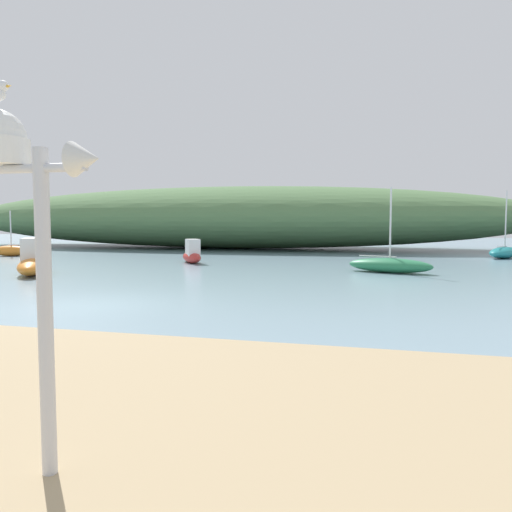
{
  "coord_description": "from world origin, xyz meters",
  "views": [
    {
      "loc": [
        7.43,
        -11.5,
        2.26
      ],
      "look_at": [
        3.43,
        4.27,
        1.09
      ],
      "focal_mm": 34.3,
      "sensor_mm": 36.0,
      "label": 1
    }
  ],
  "objects_px": {
    "sailboat_inner_mooring": "(390,265)",
    "sailboat_near_shore": "(11,251)",
    "sailboat_far_left": "(505,252)",
    "motorboat_far_right": "(192,254)",
    "motorboat_west_reach": "(34,261)",
    "mast_structure": "(13,175)"
  },
  "relations": [
    {
      "from": "sailboat_inner_mooring",
      "to": "sailboat_near_shore",
      "type": "height_order",
      "value": "sailboat_inner_mooring"
    },
    {
      "from": "sailboat_far_left",
      "to": "sailboat_inner_mooring",
      "type": "bearing_deg",
      "value": -123.56
    },
    {
      "from": "motorboat_far_right",
      "to": "sailboat_near_shore",
      "type": "relative_size",
      "value": 0.89
    },
    {
      "from": "sailboat_far_left",
      "to": "motorboat_west_reach",
      "type": "relative_size",
      "value": 1.03
    },
    {
      "from": "sailboat_near_shore",
      "to": "sailboat_far_left",
      "type": "bearing_deg",
      "value": 11.18
    },
    {
      "from": "sailboat_near_shore",
      "to": "motorboat_west_reach",
      "type": "bearing_deg",
      "value": -45.25
    },
    {
      "from": "sailboat_inner_mooring",
      "to": "sailboat_far_left",
      "type": "height_order",
      "value": "sailboat_far_left"
    },
    {
      "from": "motorboat_west_reach",
      "to": "sailboat_near_shore",
      "type": "bearing_deg",
      "value": 134.75
    },
    {
      "from": "mast_structure",
      "to": "motorboat_far_right",
      "type": "distance_m",
      "value": 22.48
    },
    {
      "from": "motorboat_far_right",
      "to": "sailboat_far_left",
      "type": "bearing_deg",
      "value": 24.96
    },
    {
      "from": "motorboat_west_reach",
      "to": "motorboat_far_right",
      "type": "relative_size",
      "value": 1.52
    },
    {
      "from": "sailboat_far_left",
      "to": "sailboat_near_shore",
      "type": "height_order",
      "value": "sailboat_far_left"
    },
    {
      "from": "mast_structure",
      "to": "motorboat_west_reach",
      "type": "relative_size",
      "value": 0.74
    },
    {
      "from": "motorboat_west_reach",
      "to": "motorboat_far_right",
      "type": "xyz_separation_m",
      "value": [
        4.42,
        6.9,
        -0.08
      ]
    },
    {
      "from": "sailboat_far_left",
      "to": "sailboat_near_shore",
      "type": "xyz_separation_m",
      "value": [
        -30.46,
        -6.02,
        0.01
      ]
    },
    {
      "from": "sailboat_inner_mooring",
      "to": "sailboat_near_shore",
      "type": "bearing_deg",
      "value": 169.12
    },
    {
      "from": "mast_structure",
      "to": "sailboat_near_shore",
      "type": "bearing_deg",
      "value": 130.95
    },
    {
      "from": "sailboat_far_left",
      "to": "motorboat_far_right",
      "type": "distance_m",
      "value": 19.0
    },
    {
      "from": "sailboat_far_left",
      "to": "sailboat_near_shore",
      "type": "bearing_deg",
      "value": -168.82
    },
    {
      "from": "motorboat_far_right",
      "to": "motorboat_west_reach",
      "type": "bearing_deg",
      "value": -122.64
    },
    {
      "from": "motorboat_west_reach",
      "to": "sailboat_inner_mooring",
      "type": "bearing_deg",
      "value": 16.64
    },
    {
      "from": "sailboat_far_left",
      "to": "motorboat_west_reach",
      "type": "bearing_deg",
      "value": -145.43
    }
  ]
}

